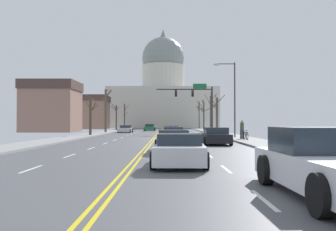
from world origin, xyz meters
TOP-DOWN VIEW (x-y plane):
  - ground at (0.00, -0.00)m, footprint 20.00×180.00m
  - signal_gantry at (5.40, 14.30)m, footprint 7.91×0.41m
  - street_lamp_right at (7.91, 0.05)m, footprint 2.20×0.24m
  - capitol_building at (0.00, 70.49)m, footprint 30.43×20.98m
  - sedan_near_00 at (1.91, 9.86)m, footprint 2.22×4.51m
  - sedan_near_01 at (1.77, 2.35)m, footprint 2.04×4.38m
  - sedan_near_02 at (1.89, -4.07)m, footprint 2.16×4.34m
  - sedan_near_03 at (4.99, -9.69)m, footprint 2.10×4.29m
  - sedan_near_04 at (1.69, -16.58)m, footprint 2.16×4.44m
  - sedan_near_05 at (1.87, -23.08)m, footprint 2.20×4.27m
  - pickup_truck_near_06 at (5.05, -28.93)m, footprint 2.29×5.81m
  - sedan_oncoming_00 at (-5.30, 20.79)m, footprint 2.13×4.37m
  - sedan_oncoming_01 at (-2.04, 32.24)m, footprint 2.12×4.24m
  - flank_building_00 at (-18.04, 24.26)m, footprint 8.69×8.56m
  - flank_building_01 at (-17.91, 49.89)m, footprint 10.14×9.33m
  - bare_tree_00 at (8.62, 24.67)m, footprint 2.25×1.86m
  - bare_tree_01 at (-7.83, 6.60)m, footprint 1.73×2.14m
  - bare_tree_02 at (8.83, 18.46)m, footprint 2.51×1.70m
  - bare_tree_03 at (-8.42, 45.99)m, footprint 1.38×1.89m
  - bare_tree_04 at (8.92, 51.67)m, footprint 1.13×2.27m
  - bare_tree_05 at (-8.01, 18.43)m, footprint 2.04×1.93m
  - bare_tree_06 at (8.35, 34.32)m, footprint 2.68×2.45m
  - bare_tree_07 at (-8.34, 31.85)m, footprint 1.65×2.15m
  - pedestrian_00 at (8.17, -3.73)m, footprint 0.35×0.34m
  - bicycle_parked at (8.21, -5.19)m, footprint 0.12×1.77m

SIDE VIEW (x-z plane):
  - ground at x=0.00m, z-range -0.08..0.12m
  - bicycle_parked at x=8.21m, z-range 0.06..0.91m
  - sedan_oncoming_00 at x=-5.30m, z-range -0.03..1.11m
  - sedan_near_01 at x=1.77m, z-range -0.03..1.14m
  - sedan_near_00 at x=1.91m, z-range -0.03..1.15m
  - sedan_near_02 at x=1.89m, z-range -0.05..1.18m
  - sedan_near_05 at x=1.87m, z-range -0.04..1.20m
  - sedan_near_04 at x=1.69m, z-range -0.04..1.21m
  - sedan_oncoming_01 at x=-2.04m, z-range -0.04..1.23m
  - sedan_near_03 at x=4.99m, z-range -0.04..1.23m
  - pickup_truck_near_06 at x=5.05m, z-range -0.08..1.49m
  - pedestrian_00 at x=8.17m, z-range 0.23..1.93m
  - bare_tree_01 at x=-7.83m, z-range 0.20..5.03m
  - bare_tree_07 at x=-8.34m, z-range 0.03..5.44m
  - bare_tree_02 at x=8.83m, z-range 0.11..5.77m
  - bare_tree_03 at x=-8.42m, z-range 0.29..5.92m
  - bare_tree_06 at x=8.35m, z-range 0.22..6.10m
  - bare_tree_00 at x=8.62m, z-range 0.07..6.68m
  - bare_tree_05 at x=-8.01m, z-range 0.32..6.86m
  - bare_tree_04 at x=8.92m, z-range 0.37..7.04m
  - flank_building_01 at x=-17.91m, z-range 0.04..7.91m
  - flank_building_00 at x=-18.04m, z-range 0.05..8.49m
  - street_lamp_right at x=7.91m, z-range 0.85..8.45m
  - signal_gantry at x=5.40m, z-range 1.59..8.49m
  - capitol_building at x=0.00m, z-range -5.15..23.76m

